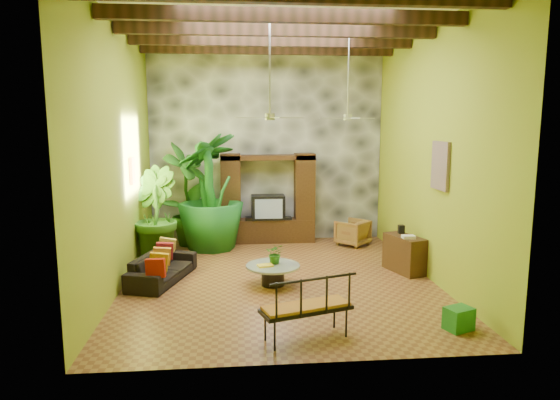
{
  "coord_description": "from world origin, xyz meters",
  "views": [
    {
      "loc": [
        -0.87,
        -9.53,
        3.14
      ],
      "look_at": [
        0.04,
        0.2,
        1.57
      ],
      "focal_mm": 32.0,
      "sensor_mm": 36.0,
      "label": 1
    }
  ],
  "objects": [
    {
      "name": "ceiling_beams",
      "position": [
        0.0,
        0.0,
        4.78
      ],
      "size": [
        5.95,
        5.36,
        0.22
      ],
      "color": "#341C10",
      "rests_on": "ceiling"
    },
    {
      "name": "tall_plant_c",
      "position": [
        -1.44,
        2.56,
        1.42
      ],
      "size": [
        2.19,
        2.19,
        2.84
      ],
      "primitive_type": "imported",
      "rotation": [
        0.0,
        0.0,
        4.15
      ],
      "color": "#1C6A21",
      "rests_on": "ground"
    },
    {
      "name": "coffee_table",
      "position": [
        -0.15,
        -0.34,
        0.26
      ],
      "size": [
        1.04,
        1.04,
        0.4
      ],
      "rotation": [
        0.0,
        0.0,
        0.12
      ],
      "color": "black",
      "rests_on": "ground"
    },
    {
      "name": "ceiling_fan_back",
      "position": [
        1.6,
        1.2,
        3.4
      ],
      "size": [
        1.28,
        1.28,
        1.86
      ],
      "color": "#AAAAAF",
      "rests_on": "ceiling"
    },
    {
      "name": "sofa",
      "position": [
        -2.3,
        0.12,
        0.27
      ],
      "size": [
        1.25,
        1.99,
        0.54
      ],
      "primitive_type": "imported",
      "rotation": [
        0.0,
        0.0,
        1.27
      ],
      "color": "black",
      "rests_on": "ground"
    },
    {
      "name": "centerpiece_plant",
      "position": [
        -0.09,
        -0.23,
        0.6
      ],
      "size": [
        0.41,
        0.37,
        0.39
      ],
      "primitive_type": "imported",
      "rotation": [
        0.0,
        0.0,
        -0.19
      ],
      "color": "#27631A",
      "rests_on": "coffee_table"
    },
    {
      "name": "left_wall",
      "position": [
        -3.0,
        0.0,
        2.5
      ],
      "size": [
        0.02,
        7.0,
        5.0
      ],
      "primitive_type": "cube",
      "color": "#9AA826",
      "rests_on": "ground"
    },
    {
      "name": "stone_accent_wall",
      "position": [
        0.0,
        3.44,
        2.5
      ],
      "size": [
        5.98,
        0.1,
        4.98
      ],
      "primitive_type": "cube",
      "color": "#3A3B42",
      "rests_on": "ground"
    },
    {
      "name": "tall_plant_a",
      "position": [
        -2.04,
        2.92,
        1.3
      ],
      "size": [
        1.51,
        1.66,
        2.61
      ],
      "primitive_type": "imported",
      "rotation": [
        0.0,
        0.0,
        1.02
      ],
      "color": "#235E18",
      "rests_on": "ground"
    },
    {
      "name": "entertainment_center",
      "position": [
        0.0,
        3.14,
        0.97
      ],
      "size": [
        2.4,
        0.55,
        2.3
      ],
      "color": "#321B0D",
      "rests_on": "ground"
    },
    {
      "name": "iron_bench",
      "position": [
        0.14,
        -2.84,
        0.55
      ],
      "size": [
        1.4,
        0.88,
        0.57
      ],
      "rotation": [
        0.0,
        0.0,
        0.31
      ],
      "color": "black",
      "rests_on": "ground"
    },
    {
      "name": "yellow_tray",
      "position": [
        -0.3,
        -0.41,
        0.42
      ],
      "size": [
        0.32,
        0.26,
        0.03
      ],
      "primitive_type": "cube",
      "rotation": [
        0.0,
        0.0,
        0.23
      ],
      "color": "yellow",
      "rests_on": "coffee_table"
    },
    {
      "name": "back_wall",
      "position": [
        0.0,
        3.5,
        2.5
      ],
      "size": [
        6.0,
        0.02,
        5.0
      ],
      "primitive_type": "cube",
      "color": "#9AA826",
      "rests_on": "ground"
    },
    {
      "name": "ceiling",
      "position": [
        0.0,
        0.0,
        5.0
      ],
      "size": [
        6.0,
        7.0,
        0.02
      ],
      "primitive_type": "cube",
      "color": "silver",
      "rests_on": "back_wall"
    },
    {
      "name": "ground",
      "position": [
        0.0,
        0.0,
        0.0
      ],
      "size": [
        7.0,
        7.0,
        0.0
      ],
      "primitive_type": "plane",
      "color": "brown",
      "rests_on": "ground"
    },
    {
      "name": "wall_art_painting",
      "position": [
        2.96,
        -0.6,
        2.3
      ],
      "size": [
        0.06,
        0.7,
        0.9
      ],
      "primitive_type": "cube",
      "color": "#275D92",
      "rests_on": "right_wall"
    },
    {
      "name": "green_bin",
      "position": [
        2.49,
        -2.66,
        0.17
      ],
      "size": [
        0.48,
        0.42,
        0.35
      ],
      "primitive_type": "cube",
      "rotation": [
        0.0,
        0.0,
        0.37
      ],
      "color": "#1C6B2D",
      "rests_on": "ground"
    },
    {
      "name": "ceiling_fan_front",
      "position": [
        -0.2,
        -0.4,
        3.4
      ],
      "size": [
        1.28,
        1.28,
        1.86
      ],
      "color": "#AAAAAF",
      "rests_on": "ceiling"
    },
    {
      "name": "tall_plant_b",
      "position": [
        -2.65,
        1.51,
        1.07
      ],
      "size": [
        1.41,
        1.49,
        2.14
      ],
      "primitive_type": "imported",
      "rotation": [
        0.0,
        0.0,
        2.09
      ],
      "color": "#2C631A",
      "rests_on": "ground"
    },
    {
      "name": "right_wall",
      "position": [
        3.0,
        0.0,
        2.5
      ],
      "size": [
        0.02,
        7.0,
        5.0
      ],
      "primitive_type": "cube",
      "color": "#9AA826",
      "rests_on": "ground"
    },
    {
      "name": "wall_art_mask",
      "position": [
        -2.96,
        1.0,
        2.1
      ],
      "size": [
        0.06,
        0.32,
        0.55
      ],
      "primitive_type": "cube",
      "color": "gold",
      "rests_on": "left_wall"
    },
    {
      "name": "wicker_armchair",
      "position": [
        2.11,
        2.58,
        0.33
      ],
      "size": [
        1.0,
        1.0,
        0.65
      ],
      "primitive_type": "imported",
      "rotation": [
        0.0,
        0.0,
        3.9
      ],
      "color": "olive",
      "rests_on": "ground"
    },
    {
      "name": "side_console",
      "position": [
        2.65,
        0.26,
        0.38
      ],
      "size": [
        0.71,
        1.04,
        0.76
      ],
      "primitive_type": "cube",
      "rotation": [
        0.0,
        0.0,
        0.32
      ],
      "color": "#391E12",
      "rests_on": "ground"
    }
  ]
}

